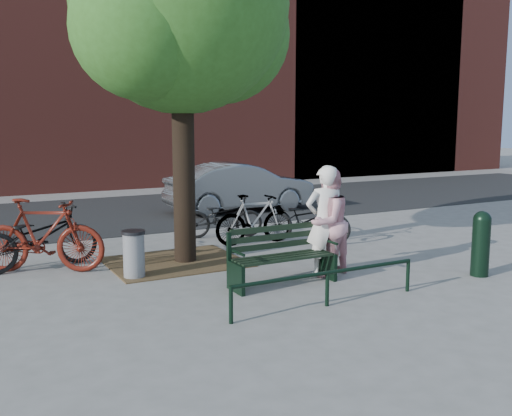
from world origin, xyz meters
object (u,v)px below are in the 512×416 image
person_left (325,221)px  parked_car (241,187)px  litter_bin (134,254)px  bicycle_c (223,217)px  person_right (328,223)px  park_bench (281,254)px  bollard (481,241)px

person_left → parked_car: 7.22m
litter_bin → bicycle_c: (2.73, 2.36, 0.07)m
person_right → litter_bin: person_right is taller
litter_bin → parked_car: 7.34m
park_bench → litter_bin: bearing=143.2°
park_bench → parked_car: parked_car is taller
bicycle_c → parked_car: size_ratio=0.42×
person_right → parked_car: 7.21m
bicycle_c → person_left: bearing=-160.1°
person_right → parked_car: (1.88, 6.95, -0.20)m
park_bench → person_left: bearing=4.5°
person_left → bollard: size_ratio=1.69×
bicycle_c → bollard: bearing=-136.2°
person_left → parked_car: size_ratio=0.43×
person_left → bicycle_c: person_left is taller
bollard → bicycle_c: (-2.44, 5.00, -0.12)m
park_bench → bollard: bearing=-20.2°
park_bench → person_left: person_left is taller
bollard → parked_car: bearing=92.6°
person_right → bollard: (2.25, -1.25, -0.31)m
litter_bin → bicycle_c: bearing=40.9°
person_right → litter_bin: size_ratio=2.27×
person_left → person_right: (0.05, 0.00, -0.03)m
bollard → litter_bin: 5.80m
bicycle_c → litter_bin: bearing=148.8°
litter_bin → bicycle_c: size_ratio=0.45×
parked_car → person_left: bearing=165.3°
park_bench → bollard: size_ratio=1.58×
bollard → park_bench: bearing=159.8°
person_right → person_left: bearing=-25.2°
person_left → park_bench: bearing=15.7°
bollard → bicycle_c: bollard is taller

